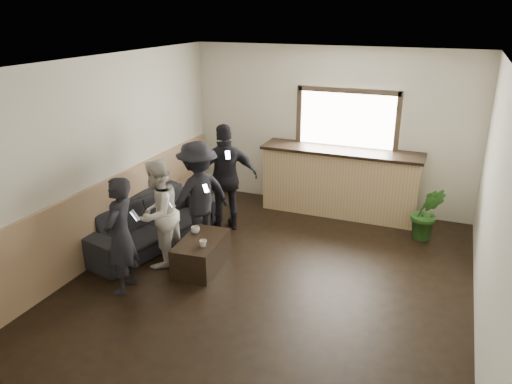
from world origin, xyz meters
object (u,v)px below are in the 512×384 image
at_px(bar_counter, 340,178).
at_px(potted_plant, 427,213).
at_px(coffee_table, 202,253).
at_px(person_d, 226,178).
at_px(sofa, 151,221).
at_px(cup_b, 203,243).
at_px(cup_a, 195,230).
at_px(person_c, 198,195).
at_px(person_b, 158,213).
at_px(person_a, 120,236).

relative_size(bar_counter, potted_plant, 3.12).
height_order(coffee_table, person_d, person_d).
bearing_deg(coffee_table, sofa, 158.95).
bearing_deg(potted_plant, cup_b, -139.72).
bearing_deg(cup_b, cup_a, 131.78).
xyz_separation_m(coffee_table, person_c, (-0.34, 0.58, 0.60)).
relative_size(sofa, potted_plant, 2.69).
height_order(cup_b, person_b, person_b).
distance_m(potted_plant, person_a, 4.55).
bearing_deg(person_d, cup_a, 56.98).
xyz_separation_m(sofa, person_b, (0.49, -0.53, 0.42)).
relative_size(sofa, person_d, 1.35).
distance_m(person_a, person_d, 2.23).
bearing_deg(cup_a, potted_plant, 33.03).
bearing_deg(cup_a, person_a, -113.29).
xyz_separation_m(bar_counter, coffee_table, (-1.31, -2.65, -0.43)).
bearing_deg(potted_plant, person_a, -138.91).
height_order(bar_counter, person_a, bar_counter).
relative_size(coffee_table, person_a, 0.62).
xyz_separation_m(coffee_table, cup_a, (-0.17, 0.16, 0.26)).
distance_m(cup_b, potted_plant, 3.50).
bearing_deg(coffee_table, potted_plant, 36.74).
bearing_deg(cup_a, coffee_table, -42.61).
relative_size(cup_a, person_c, 0.07).
distance_m(person_c, person_d, 0.73).
relative_size(coffee_table, person_b, 0.62).
relative_size(bar_counter, coffee_table, 2.87).
relative_size(cup_a, person_a, 0.08).
bearing_deg(person_b, person_c, 161.09).
relative_size(person_a, person_b, 1.00).
distance_m(potted_plant, person_d, 3.15).
xyz_separation_m(cup_a, person_d, (-0.05, 1.14, 0.40)).
xyz_separation_m(cup_b, person_d, (-0.35, 1.47, 0.40)).
bearing_deg(person_a, sofa, -169.86).
xyz_separation_m(person_c, person_d, (0.11, 0.72, 0.05)).
distance_m(bar_counter, potted_plant, 1.60).
xyz_separation_m(sofa, cup_b, (1.20, -0.59, 0.12)).
distance_m(potted_plant, person_b, 4.05).
distance_m(bar_counter, person_d, 2.05).
distance_m(coffee_table, person_a, 1.22).
bearing_deg(sofa, person_d, -30.60).
height_order(sofa, person_c, person_c).
bearing_deg(person_a, person_b, 168.16).
bearing_deg(person_a, person_d, 160.87).
bearing_deg(potted_plant, person_d, -165.39).
bearing_deg(cup_a, bar_counter, 59.32).
bearing_deg(potted_plant, bar_counter, 159.41).
distance_m(potted_plant, person_c, 3.50).
bearing_deg(person_c, potted_plant, 145.73).
height_order(person_c, person_d, person_d).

